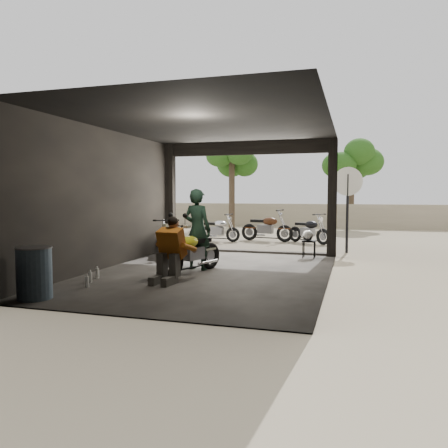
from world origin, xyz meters
The scene contains 16 objects.
ground centered at (0.00, 0.00, 0.00)m, with size 80.00×80.00×0.00m, color #7A6D56.
garage centered at (0.00, 0.55, 1.28)m, with size 7.00×7.13×3.20m.
boundary_wall centered at (0.00, 14.00, 0.60)m, with size 18.00×0.30×1.20m, color gray.
tree_left centered at (-3.00, 12.50, 3.99)m, with size 2.20×2.20×5.60m.
tree_right centered at (2.80, 14.00, 3.56)m, with size 2.20×2.20×5.00m.
main_bike centered at (-0.39, -0.02, 0.55)m, with size 0.68×1.65×1.10m, color beige, non-canonical shape.
left_bike centered at (-2.00, 2.13, 0.52)m, with size 0.64×1.55×1.05m, color black, non-canonical shape.
outside_bike_a centered at (-1.75, 6.16, 0.51)m, with size 0.62×1.49×1.01m, color black, non-canonical shape.
outside_bike_b centered at (-0.07, 6.70, 0.58)m, with size 0.71×1.72×1.16m, color #472411, non-canonical shape.
outside_bike_c centered at (1.46, 6.46, 0.52)m, with size 0.64×1.55×1.05m, color black, non-canonical shape.
rider centered at (-0.41, 0.35, 0.92)m, with size 0.67×0.44×1.83m, color #162D22.
mechanic centered at (-0.45, -1.17, 0.62)m, with size 0.63×0.86×1.24m, color #C16819, non-canonical shape.
stool centered at (1.82, 2.88, 0.41)m, with size 0.35×0.35×0.49m.
helmet centered at (1.79, 2.89, 0.62)m, with size 0.29×0.30×0.27m, color white.
oil_drum centered at (-2.00, -3.00, 0.43)m, with size 0.55×0.55×0.86m, color #3F556A.
sign_post centered at (2.77, 4.33, 1.69)m, with size 0.83×0.08×2.50m.
Camera 1 is at (2.95, -8.83, 1.73)m, focal length 35.00 mm.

